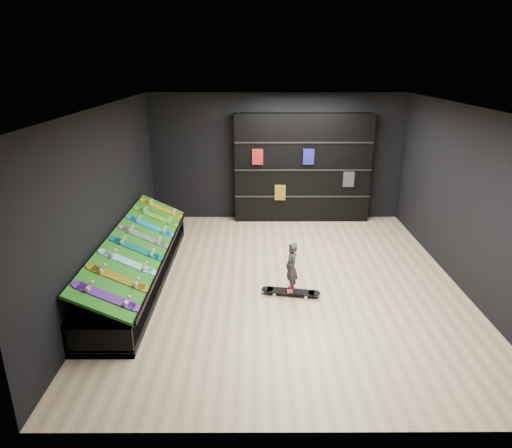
{
  "coord_description": "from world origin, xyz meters",
  "views": [
    {
      "loc": [
        -0.53,
        -7.26,
        3.69
      ],
      "look_at": [
        -0.5,
        0.2,
        1.0
      ],
      "focal_mm": 32.0,
      "sensor_mm": 36.0,
      "label": 1
    }
  ],
  "objects_px": {
    "back_shelving": "(302,168)",
    "child": "(291,277)",
    "display_rack": "(139,268)",
    "floor_skateboard": "(291,293)"
  },
  "relations": [
    {
      "from": "back_shelving",
      "to": "floor_skateboard",
      "type": "relative_size",
      "value": 3.26
    },
    {
      "from": "back_shelving",
      "to": "floor_skateboard",
      "type": "xyz_separation_m",
      "value": [
        -0.54,
        -3.85,
        -1.23
      ]
    },
    {
      "from": "back_shelving",
      "to": "child",
      "type": "bearing_deg",
      "value": -97.96
    },
    {
      "from": "display_rack",
      "to": "back_shelving",
      "type": "bearing_deg",
      "value": 46.4
    },
    {
      "from": "floor_skateboard",
      "to": "child",
      "type": "height_order",
      "value": "child"
    },
    {
      "from": "display_rack",
      "to": "child",
      "type": "distance_m",
      "value": 2.68
    },
    {
      "from": "display_rack",
      "to": "back_shelving",
      "type": "height_order",
      "value": "back_shelving"
    },
    {
      "from": "back_shelving",
      "to": "display_rack",
      "type": "bearing_deg",
      "value": -133.6
    },
    {
      "from": "display_rack",
      "to": "floor_skateboard",
      "type": "height_order",
      "value": "display_rack"
    },
    {
      "from": "display_rack",
      "to": "back_shelving",
      "type": "xyz_separation_m",
      "value": [
        3.16,
        3.32,
        1.03
      ]
    }
  ]
}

